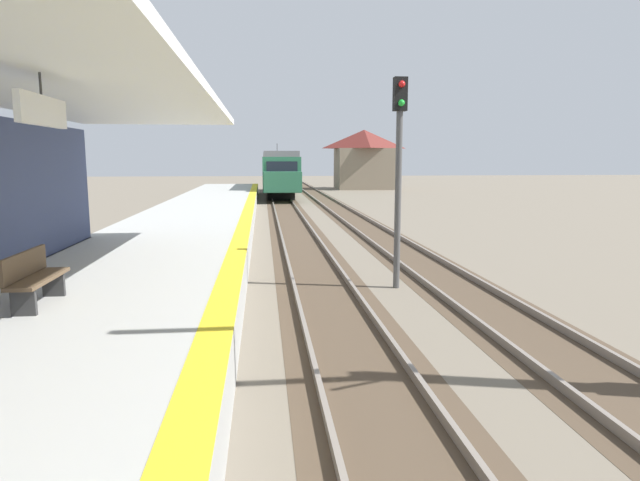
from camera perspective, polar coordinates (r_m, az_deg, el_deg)
station_platform at (r=13.59m, az=-18.37°, el=-3.78°), size 5.00×80.00×0.91m
track_pair_nearest_platform at (r=17.33m, az=-1.05°, el=-2.10°), size 2.34×120.00×0.16m
track_pair_middle at (r=17.94m, az=9.83°, el=-1.86°), size 2.34×120.00×0.16m
approaching_train at (r=49.67m, az=-4.35°, el=7.26°), size 2.93×19.60×4.76m
rail_signal_post at (r=13.66m, az=8.26°, el=8.23°), size 0.32×0.34×5.20m
platform_bench at (r=9.88m, az=-27.80°, el=-3.37°), size 0.45×1.60×0.88m
distant_trackside_house at (r=60.19m, az=4.62°, el=8.58°), size 6.60×5.28×6.40m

